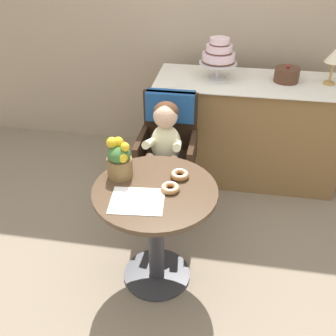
{
  "coord_description": "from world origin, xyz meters",
  "views": [
    {
      "loc": [
        0.36,
        -1.73,
        2.04
      ],
      "look_at": [
        0.05,
        0.15,
        0.77
      ],
      "focal_mm": 41.53,
      "sensor_mm": 36.0,
      "label": 1
    }
  ],
  "objects_px": {
    "flower_vase": "(119,159)",
    "table_lamp": "(335,57)",
    "round_layer_cake": "(287,75)",
    "donut_mid": "(170,187)",
    "seated_child": "(165,142)",
    "cafe_table": "(156,217)",
    "wicker_chair": "(168,136)",
    "donut_front": "(180,175)",
    "tiered_cake_stand": "(219,55)"
  },
  "relations": [
    {
      "from": "cafe_table",
      "to": "wicker_chair",
      "type": "distance_m",
      "value": 0.77
    },
    {
      "from": "seated_child",
      "to": "donut_mid",
      "type": "distance_m",
      "value": 0.62
    },
    {
      "from": "cafe_table",
      "to": "flower_vase",
      "type": "distance_m",
      "value": 0.41
    },
    {
      "from": "wicker_chair",
      "to": "donut_front",
      "type": "relative_size",
      "value": 8.58
    },
    {
      "from": "cafe_table",
      "to": "wicker_chair",
      "type": "height_order",
      "value": "wicker_chair"
    },
    {
      "from": "donut_mid",
      "to": "flower_vase",
      "type": "relative_size",
      "value": 0.43
    },
    {
      "from": "cafe_table",
      "to": "seated_child",
      "type": "distance_m",
      "value": 0.63
    },
    {
      "from": "flower_vase",
      "to": "table_lamp",
      "type": "distance_m",
      "value": 1.86
    },
    {
      "from": "donut_mid",
      "to": "round_layer_cake",
      "type": "relative_size",
      "value": 0.55
    },
    {
      "from": "flower_vase",
      "to": "table_lamp",
      "type": "height_order",
      "value": "table_lamp"
    },
    {
      "from": "donut_mid",
      "to": "table_lamp",
      "type": "distance_m",
      "value": 1.73
    },
    {
      "from": "round_layer_cake",
      "to": "donut_front",
      "type": "bearing_deg",
      "value": -119.48
    },
    {
      "from": "donut_front",
      "to": "donut_mid",
      "type": "bearing_deg",
      "value": -105.25
    },
    {
      "from": "flower_vase",
      "to": "table_lamp",
      "type": "bearing_deg",
      "value": 42.35
    },
    {
      "from": "cafe_table",
      "to": "table_lamp",
      "type": "height_order",
      "value": "table_lamp"
    },
    {
      "from": "cafe_table",
      "to": "donut_mid",
      "type": "bearing_deg",
      "value": 3.12
    },
    {
      "from": "donut_mid",
      "to": "tiered_cake_stand",
      "type": "bearing_deg",
      "value": 82.4
    },
    {
      "from": "seated_child",
      "to": "donut_front",
      "type": "xyz_separation_m",
      "value": [
        0.17,
        -0.47,
        0.06
      ]
    },
    {
      "from": "donut_mid",
      "to": "donut_front",
      "type": "bearing_deg",
      "value": 74.75
    },
    {
      "from": "seated_child",
      "to": "table_lamp",
      "type": "xyz_separation_m",
      "value": [
        1.18,
        0.73,
        0.44
      ]
    },
    {
      "from": "donut_mid",
      "to": "tiered_cake_stand",
      "type": "distance_m",
      "value": 1.36
    },
    {
      "from": "cafe_table",
      "to": "tiered_cake_stand",
      "type": "relative_size",
      "value": 2.2
    },
    {
      "from": "tiered_cake_stand",
      "to": "table_lamp",
      "type": "height_order",
      "value": "tiered_cake_stand"
    },
    {
      "from": "seated_child",
      "to": "donut_mid",
      "type": "relative_size",
      "value": 6.72
    },
    {
      "from": "wicker_chair",
      "to": "table_lamp",
      "type": "xyz_separation_m",
      "value": [
        1.18,
        0.58,
        0.48
      ]
    },
    {
      "from": "donut_front",
      "to": "round_layer_cake",
      "type": "xyz_separation_m",
      "value": [
        0.68,
        1.2,
        0.21
      ]
    },
    {
      "from": "wicker_chair",
      "to": "table_lamp",
      "type": "distance_m",
      "value": 1.4
    },
    {
      "from": "wicker_chair",
      "to": "table_lamp",
      "type": "relative_size",
      "value": 3.35
    },
    {
      "from": "cafe_table",
      "to": "table_lamp",
      "type": "bearing_deg",
      "value": 49.71
    },
    {
      "from": "round_layer_cake",
      "to": "flower_vase",
      "type": "bearing_deg",
      "value": -129.68
    },
    {
      "from": "wicker_chair",
      "to": "donut_mid",
      "type": "relative_size",
      "value": 8.83
    },
    {
      "from": "wicker_chair",
      "to": "seated_child",
      "type": "xyz_separation_m",
      "value": [
        -0.0,
        -0.16,
        0.04
      ]
    },
    {
      "from": "flower_vase",
      "to": "round_layer_cake",
      "type": "xyz_separation_m",
      "value": [
        1.03,
        1.24,
        0.12
      ]
    },
    {
      "from": "round_layer_cake",
      "to": "cafe_table",
      "type": "bearing_deg",
      "value": -120.97
    },
    {
      "from": "seated_child",
      "to": "round_layer_cake",
      "type": "xyz_separation_m",
      "value": [
        0.85,
        0.74,
        0.28
      ]
    },
    {
      "from": "donut_front",
      "to": "round_layer_cake",
      "type": "bearing_deg",
      "value": 60.52
    },
    {
      "from": "wicker_chair",
      "to": "seated_child",
      "type": "bearing_deg",
      "value": -89.57
    },
    {
      "from": "tiered_cake_stand",
      "to": "donut_front",
      "type": "bearing_deg",
      "value": -96.72
    },
    {
      "from": "tiered_cake_stand",
      "to": "seated_child",
      "type": "bearing_deg",
      "value": -113.8
    },
    {
      "from": "donut_front",
      "to": "tiered_cake_stand",
      "type": "relative_size",
      "value": 0.34
    },
    {
      "from": "cafe_table",
      "to": "donut_mid",
      "type": "relative_size",
      "value": 6.66
    },
    {
      "from": "tiered_cake_stand",
      "to": "table_lamp",
      "type": "relative_size",
      "value": 1.15
    },
    {
      "from": "tiered_cake_stand",
      "to": "table_lamp",
      "type": "bearing_deg",
      "value": 2.36
    },
    {
      "from": "round_layer_cake",
      "to": "donut_mid",
      "type": "bearing_deg",
      "value": -118.23
    },
    {
      "from": "round_layer_cake",
      "to": "tiered_cake_stand",
      "type": "bearing_deg",
      "value": -175.86
    },
    {
      "from": "cafe_table",
      "to": "donut_mid",
      "type": "height_order",
      "value": "donut_mid"
    },
    {
      "from": "flower_vase",
      "to": "tiered_cake_stand",
      "type": "height_order",
      "value": "tiered_cake_stand"
    },
    {
      "from": "tiered_cake_stand",
      "to": "cafe_table",
      "type": "bearing_deg",
      "value": -101.32
    },
    {
      "from": "donut_front",
      "to": "round_layer_cake",
      "type": "distance_m",
      "value": 1.4
    },
    {
      "from": "table_lamp",
      "to": "seated_child",
      "type": "bearing_deg",
      "value": -148.16
    }
  ]
}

